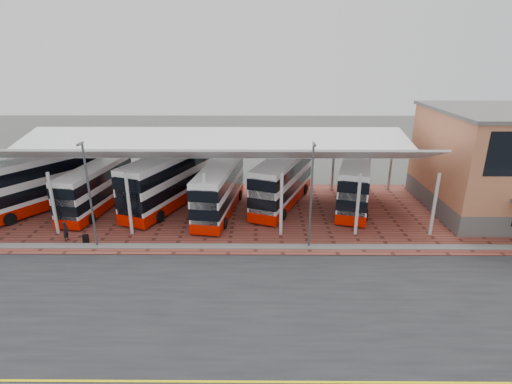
% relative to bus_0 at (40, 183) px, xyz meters
% --- Properties ---
extents(ground, '(140.00, 140.00, 0.00)m').
position_rel_bus_0_xyz_m(ground, '(21.86, -13.96, -2.51)').
color(ground, '#40423D').
extents(road, '(120.00, 14.00, 0.02)m').
position_rel_bus_0_xyz_m(road, '(21.86, -14.96, -2.50)').
color(road, black).
rests_on(road, ground).
extents(forecourt, '(72.00, 16.00, 0.06)m').
position_rel_bus_0_xyz_m(forecourt, '(23.86, -0.96, -2.48)').
color(forecourt, brown).
rests_on(forecourt, ground).
extents(north_kerb, '(120.00, 0.80, 0.14)m').
position_rel_bus_0_xyz_m(north_kerb, '(21.86, -7.76, -2.44)').
color(north_kerb, slate).
rests_on(north_kerb, ground).
extents(yellow_line_far, '(120.00, 0.12, 0.01)m').
position_rel_bus_0_xyz_m(yellow_line_far, '(21.86, -20.66, -2.49)').
color(yellow_line_far, yellow).
rests_on(yellow_line_far, road).
extents(canopy, '(37.00, 11.63, 7.07)m').
position_rel_bus_0_xyz_m(canopy, '(15.86, -0.03, 3.28)').
color(canopy, silver).
rests_on(canopy, ground).
extents(lamp_west, '(0.16, 0.90, 8.07)m').
position_rel_bus_0_xyz_m(lamp_west, '(7.86, -7.69, 1.85)').
color(lamp_west, '#4C4D53').
rests_on(lamp_west, ground).
extents(lamp_east, '(0.16, 0.90, 8.07)m').
position_rel_bus_0_xyz_m(lamp_east, '(23.86, -7.69, 1.85)').
color(lamp_east, '#4C4D53').
rests_on(lamp_east, ground).
extents(bus_0, '(8.78, 11.58, 4.94)m').
position_rel_bus_0_xyz_m(bus_0, '(0.00, 0.00, 0.00)').
color(bus_0, white).
rests_on(bus_0, forecourt).
extents(bus_1, '(3.77, 10.28, 4.14)m').
position_rel_bus_0_xyz_m(bus_1, '(5.20, -0.26, -0.39)').
color(bus_1, white).
rests_on(bus_1, forecourt).
extents(bus_2, '(6.89, 12.17, 4.94)m').
position_rel_bus_0_xyz_m(bus_2, '(11.70, 0.80, 0.00)').
color(bus_2, white).
rests_on(bus_2, forecourt).
extents(bus_3, '(3.91, 10.84, 4.37)m').
position_rel_bus_0_xyz_m(bus_3, '(16.56, -0.96, -0.28)').
color(bus_3, white).
rests_on(bus_3, forecourt).
extents(bus_4, '(6.51, 11.37, 4.62)m').
position_rel_bus_0_xyz_m(bus_4, '(22.35, 1.08, -0.16)').
color(bus_4, white).
rests_on(bus_4, forecourt).
extents(bus_5, '(5.36, 11.29, 4.54)m').
position_rel_bus_0_xyz_m(bus_5, '(29.12, 0.93, -0.20)').
color(bus_5, white).
rests_on(bus_5, forecourt).
extents(pedestrian, '(0.43, 0.61, 1.59)m').
position_rel_bus_0_xyz_m(pedestrian, '(5.19, -6.79, -1.66)').
color(pedestrian, black).
rests_on(pedestrian, forecourt).
extents(suitcase, '(0.38, 0.27, 0.66)m').
position_rel_bus_0_xyz_m(suitcase, '(6.80, -7.11, -2.12)').
color(suitcase, black).
rests_on(suitcase, forecourt).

